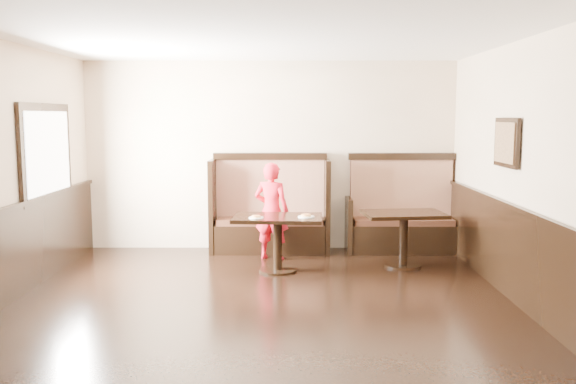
{
  "coord_description": "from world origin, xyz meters",
  "views": [
    {
      "loc": [
        0.29,
        -5.6,
        2.0
      ],
      "look_at": [
        0.27,
        2.35,
        1.0
      ],
      "focal_mm": 38.0,
      "sensor_mm": 36.0,
      "label": 1
    }
  ],
  "objects_px": {
    "child": "(272,211)",
    "table_neighbor": "(404,226)",
    "booth_neighbor": "(402,219)",
    "booth_main": "(270,216)",
    "table_main": "(278,229)"
  },
  "relations": [
    {
      "from": "booth_main",
      "to": "child",
      "type": "xyz_separation_m",
      "value": [
        0.04,
        -0.52,
        0.15
      ]
    },
    {
      "from": "table_neighbor",
      "to": "child",
      "type": "bearing_deg",
      "value": 160.4
    },
    {
      "from": "booth_neighbor",
      "to": "booth_main",
      "type": "bearing_deg",
      "value": 179.95
    },
    {
      "from": "table_neighbor",
      "to": "child",
      "type": "distance_m",
      "value": 1.82
    },
    {
      "from": "booth_neighbor",
      "to": "table_neighbor",
      "type": "distance_m",
      "value": 0.95
    },
    {
      "from": "booth_neighbor",
      "to": "table_neighbor",
      "type": "relative_size",
      "value": 1.48
    },
    {
      "from": "table_neighbor",
      "to": "child",
      "type": "relative_size",
      "value": 0.82
    },
    {
      "from": "booth_main",
      "to": "table_main",
      "type": "height_order",
      "value": "booth_main"
    },
    {
      "from": "table_main",
      "to": "booth_main",
      "type": "bearing_deg",
      "value": 99.55
    },
    {
      "from": "booth_main",
      "to": "table_main",
      "type": "xyz_separation_m",
      "value": [
        0.14,
        -1.21,
        0.03
      ]
    },
    {
      "from": "child",
      "to": "table_neighbor",
      "type": "bearing_deg",
      "value": -175.7
    },
    {
      "from": "booth_main",
      "to": "booth_neighbor",
      "type": "height_order",
      "value": "same"
    },
    {
      "from": "booth_neighbor",
      "to": "table_neighbor",
      "type": "height_order",
      "value": "booth_neighbor"
    },
    {
      "from": "table_neighbor",
      "to": "child",
      "type": "xyz_separation_m",
      "value": [
        -1.77,
        0.41,
        0.14
      ]
    },
    {
      "from": "table_neighbor",
      "to": "child",
      "type": "height_order",
      "value": "child"
    }
  ]
}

